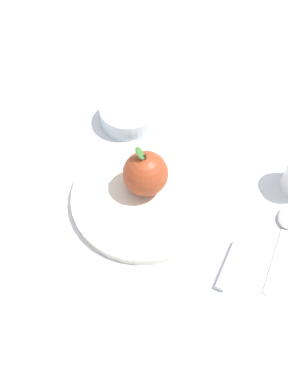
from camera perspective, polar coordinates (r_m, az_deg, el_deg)
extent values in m
plane|color=silver|center=(0.70, 3.18, -2.39)|extent=(2.40, 2.40, 0.00)
cylinder|color=silver|center=(0.70, 0.00, -0.59)|extent=(0.26, 0.26, 0.01)
torus|color=silver|center=(0.70, 0.00, -0.43)|extent=(0.26, 0.26, 0.01)
sphere|color=#9E3D1E|center=(0.67, 0.20, 2.67)|extent=(0.08, 0.08, 0.08)
cylinder|color=#4C3319|center=(0.64, 0.22, 5.05)|extent=(0.00, 0.00, 0.01)
ellipsoid|color=#386628|center=(0.64, -0.59, 5.61)|extent=(0.03, 0.02, 0.01)
cylinder|color=silver|center=(0.82, -2.24, 11.03)|extent=(0.12, 0.12, 0.04)
torus|color=silver|center=(0.81, -2.27, 11.77)|extent=(0.12, 0.12, 0.01)
cylinder|color=#9FABB3|center=(0.81, -2.27, 11.66)|extent=(0.09, 0.09, 0.01)
cube|color=silver|center=(0.71, 14.86, -3.23)|extent=(0.02, 0.12, 0.00)
cube|color=silver|center=(0.66, 12.09, -10.25)|extent=(0.01, 0.09, 0.01)
ellipsoid|color=silver|center=(0.73, 20.01, -3.45)|extent=(0.04, 0.05, 0.01)
cube|color=silver|center=(0.68, 18.34, -9.27)|extent=(0.01, 0.12, 0.01)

